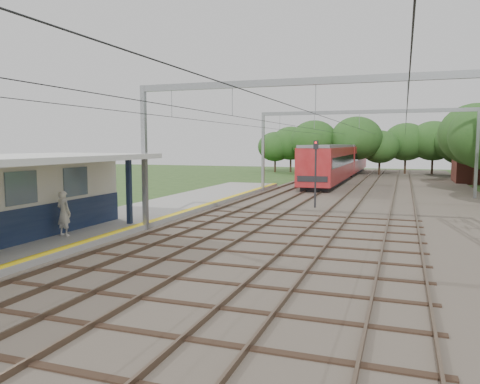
% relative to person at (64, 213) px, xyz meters
% --- Properties ---
extents(ballast_bed, '(18.00, 90.00, 0.10)m').
position_rel_person_xyz_m(ballast_bed, '(10.81, 18.61, -1.27)').
color(ballast_bed, '#473D33').
rests_on(ballast_bed, ground).
extents(platform, '(5.00, 52.00, 0.35)m').
position_rel_person_xyz_m(platform, '(-0.69, 2.61, -1.15)').
color(platform, gray).
rests_on(platform, ground).
extents(yellow_stripe, '(0.45, 52.00, 0.01)m').
position_rel_person_xyz_m(yellow_stripe, '(1.56, 2.61, -0.97)').
color(yellow_stripe, yellow).
rests_on(yellow_stripe, platform).
extents(rail_tracks, '(11.80, 88.00, 0.15)m').
position_rel_person_xyz_m(rail_tracks, '(8.31, 18.61, -1.15)').
color(rail_tracks, brown).
rests_on(rail_tracks, ballast_bed).
extents(catenary_system, '(17.22, 88.00, 7.00)m').
position_rel_person_xyz_m(catenary_system, '(10.20, 13.90, 4.19)').
color(catenary_system, gray).
rests_on(catenary_system, ground).
extents(tree_band, '(31.72, 30.88, 8.82)m').
position_rel_person_xyz_m(tree_band, '(10.65, 45.74, 3.60)').
color(tree_band, '#382619').
rests_on(tree_band, ground).
extents(person, '(0.77, 0.56, 1.94)m').
position_rel_person_xyz_m(person, '(0.00, 0.00, 0.00)').
color(person, beige).
rests_on(person, platform).
extents(train, '(3.10, 38.53, 4.05)m').
position_rel_person_xyz_m(train, '(6.31, 42.39, 0.93)').
color(train, black).
rests_on(train, ballast_bed).
extents(signal_post, '(0.31, 0.27, 4.47)m').
position_rel_person_xyz_m(signal_post, '(8.16, 14.22, 1.52)').
color(signal_post, black).
rests_on(signal_post, ground).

